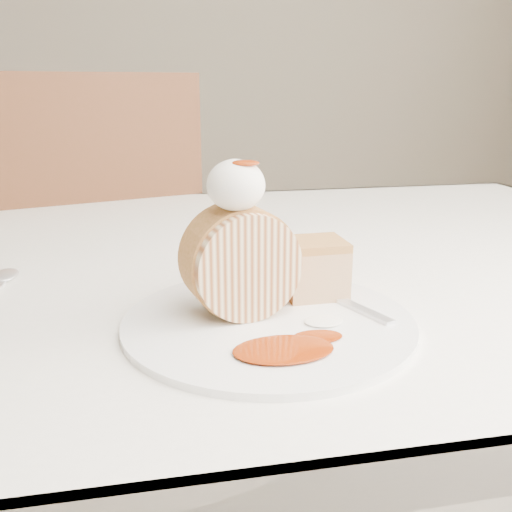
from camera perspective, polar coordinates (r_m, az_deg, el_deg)
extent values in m
cube|color=beige|center=(3.55, -10.30, 23.60)|extent=(5.00, 0.10, 2.80)
cube|color=white|center=(0.77, -3.28, -1.28)|extent=(1.40, 0.90, 0.04)
cube|color=white|center=(1.23, -6.06, -0.24)|extent=(1.40, 0.01, 0.28)
cylinder|color=brown|center=(1.44, 20.27, -9.41)|extent=(0.06, 0.06, 0.71)
cube|color=brown|center=(1.43, -17.24, -3.96)|extent=(0.57, 0.57, 0.04)
cube|color=brown|center=(1.16, -16.64, 5.02)|extent=(0.46, 0.16, 0.49)
cylinder|color=brown|center=(1.75, -11.09, -8.58)|extent=(0.04, 0.04, 0.46)
cylinder|color=brown|center=(1.41, -6.59, -15.02)|extent=(0.04, 0.04, 0.46)
cylinder|color=brown|center=(1.35, -23.56, -17.88)|extent=(0.04, 0.04, 0.46)
cylinder|color=white|center=(0.54, 1.25, -6.59)|extent=(0.28, 0.28, 0.01)
cylinder|color=beige|center=(0.54, -1.53, -0.62)|extent=(0.11, 0.08, 0.10)
cube|color=#BD7E47|center=(0.59, 5.83, -1.54)|extent=(0.06, 0.06, 0.05)
ellipsoid|color=white|center=(0.51, -2.03, 7.09)|extent=(0.05, 0.05, 0.05)
ellipsoid|color=maroon|center=(0.50, -1.14, 9.94)|extent=(0.03, 0.02, 0.01)
cube|color=silver|center=(0.58, 9.20, -4.70)|extent=(0.08, 0.16, 0.00)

